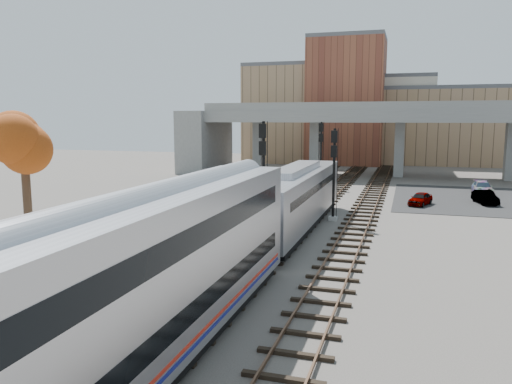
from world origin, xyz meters
The scene contains 16 objects.
ground centered at (0.00, 0.00, 0.00)m, with size 160.00×160.00×0.00m, color #47423D.
platform centered at (-7.25, 0.00, 0.17)m, with size 4.50×60.00×0.35m, color #9E9E99.
yellow_strip centered at (-5.35, 0.00, 0.35)m, with size 0.70×60.00×0.01m, color yellow.
tracks centered at (0.93, 12.50, 0.08)m, with size 10.70×95.00×0.25m.
overpass centered at (4.92, 45.00, 5.81)m, with size 54.00×12.00×9.50m.
buildings_far centered at (1.26, 66.57, 7.88)m, with size 43.00×21.00×20.60m.
parking_lot centered at (14.00, 28.00, 0.02)m, with size 14.00×18.00×0.04m, color black.
locomotive centered at (1.00, 10.67, 2.28)m, with size 3.02×19.05×4.10m.
coach centered at (1.00, -11.93, 2.80)m, with size 3.03×25.00×5.00m.
signal_mast_near centered at (-1.10, 10.01, 3.68)m, with size 0.60×0.64×7.32m.
signal_mast_mid centered at (3.00, 14.40, 3.32)m, with size 0.60×0.64×6.78m.
signal_mast_far centered at (-1.10, 32.85, 3.55)m, with size 0.60×0.64×7.12m.
tree centered at (-10.83, -0.81, 6.07)m, with size 3.60×3.60×8.18m.
car_a centered at (9.32, 23.10, 0.60)m, with size 1.33×3.29×1.12m, color #99999E.
car_b centered at (14.79, 25.41, 0.63)m, with size 1.25×3.59×1.18m, color #99999E.
car_c centered at (15.34, 31.60, 0.66)m, with size 1.74×4.28×1.24m, color #99999E.
Camera 1 is at (8.18, -21.93, 7.50)m, focal length 35.00 mm.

